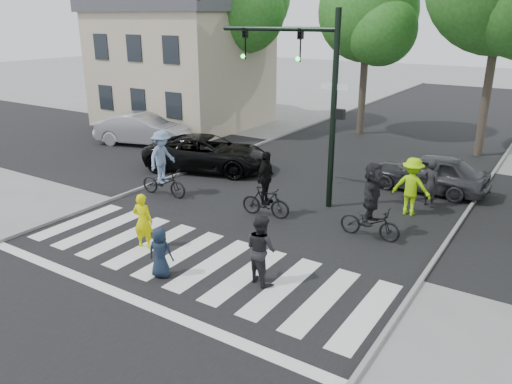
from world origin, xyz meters
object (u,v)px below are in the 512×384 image
traffic_signal (309,81)px  cyclist_left (163,168)px  cyclist_right (371,205)px  car_suv (208,153)px  pedestrian_woman (143,221)px  car_grey (429,173)px  pedestrian_child (160,253)px  car_silver (143,129)px  cyclist_mid (266,190)px  pedestrian_adult (261,249)px

traffic_signal → cyclist_left: traffic_signal is taller
cyclist_right → car_suv: 8.19m
traffic_signal → pedestrian_woman: size_ratio=4.01×
car_suv → car_grey: car_suv is taller
pedestrian_child → cyclist_right: cyclist_right is taller
car_suv → car_grey: (8.01, 2.14, -0.01)m
cyclist_right → car_grey: bearing=86.6°
traffic_signal → car_suv: (-4.93, 1.13, -3.22)m
pedestrian_woman → car_grey: bearing=-135.5°
pedestrian_woman → car_silver: (-8.18, 8.14, -0.01)m
pedestrian_woman → cyclist_mid: size_ratio=0.74×
car_silver → pedestrian_adult: bearing=-141.6°
pedestrian_woman → car_suv: (-3.00, 6.51, -0.06)m
pedestrian_woman → car_silver: pedestrian_woman is taller
cyclist_mid → car_grey: size_ratio=0.52×
car_suv → pedestrian_woman: bearing=-172.9°
pedestrian_child → cyclist_right: 5.76m
cyclist_mid → car_suv: (-4.52, 2.93, -0.15)m
cyclist_left → cyclist_right: 7.11m
traffic_signal → pedestrian_adult: bearing=-73.0°
cyclist_left → car_suv: 3.28m
cyclist_right → car_suv: cyclist_right is taller
cyclist_left → cyclist_right: cyclist_left is taller
pedestrian_woman → pedestrian_child: size_ratio=1.23×
pedestrian_woman → cyclist_mid: 3.88m
car_grey → pedestrian_woman: bearing=-29.6°
pedestrian_child → car_grey: size_ratio=0.31×
cyclist_mid → car_suv: cyclist_mid is taller
cyclist_left → cyclist_right: bearing=4.2°
car_silver → traffic_signal: bearing=-122.6°
car_grey → traffic_signal: bearing=-42.8°
pedestrian_child → pedestrian_adult: size_ratio=0.74×
cyclist_right → car_silver: 13.62m
cyclist_mid → cyclist_right: (3.21, 0.24, 0.12)m
cyclist_right → car_grey: cyclist_right is taller
pedestrian_child → cyclist_mid: bearing=-109.0°
pedestrian_child → pedestrian_adult: pedestrian_adult is taller
traffic_signal → car_silver: traffic_signal is taller
car_silver → cyclist_mid: bearing=-132.5°
car_silver → car_grey: size_ratio=1.14×
car_silver → car_suv: bearing=-124.8°
cyclist_mid → cyclist_right: cyclist_right is taller
cyclist_right → car_suv: size_ratio=0.43×
cyclist_right → pedestrian_child: bearing=-124.8°
pedestrian_woman → car_silver: 11.54m
pedestrian_woman → car_grey: size_ratio=0.38×
traffic_signal → car_grey: bearing=46.7°
pedestrian_adult → cyclist_mid: bearing=-39.4°
cyclist_mid → car_silver: size_ratio=0.45×
pedestrian_adult → car_suv: 9.13m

